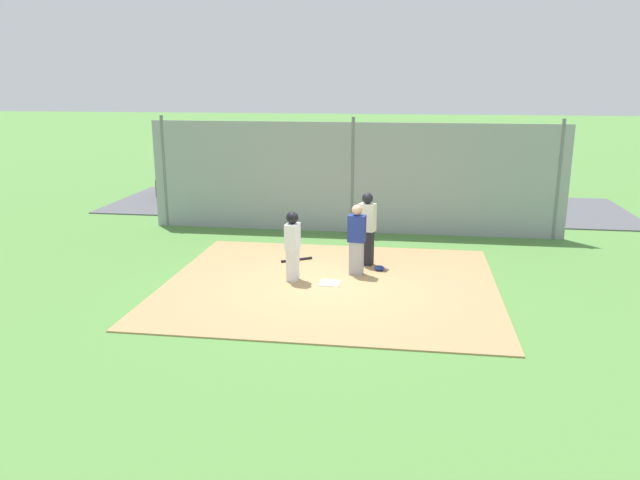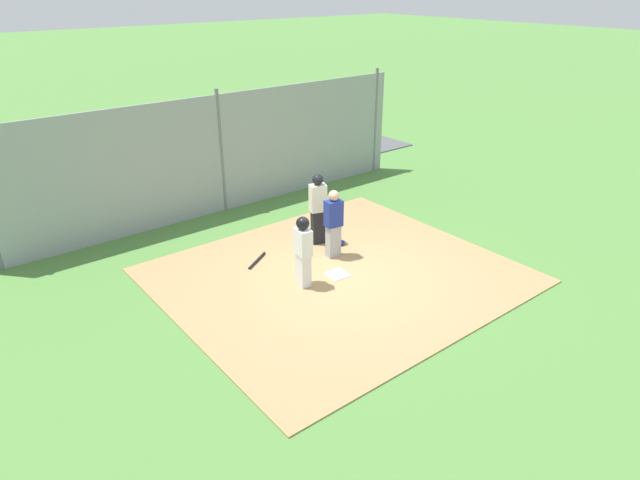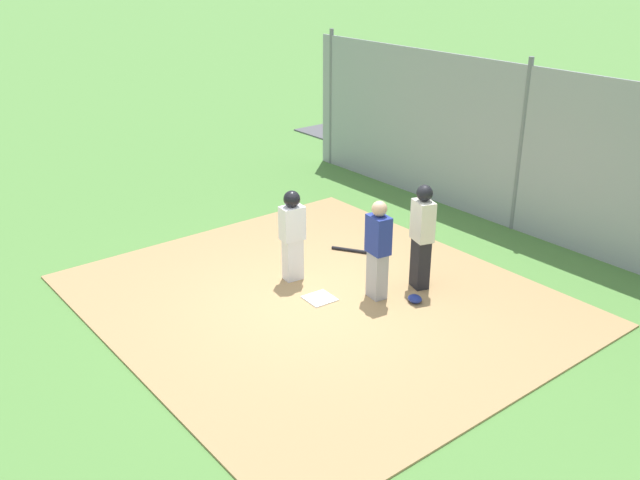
{
  "view_description": "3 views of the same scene",
  "coord_description": "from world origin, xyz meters",
  "px_view_note": "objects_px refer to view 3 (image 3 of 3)",
  "views": [
    {
      "loc": [
        -1.66,
        12.73,
        4.36
      ],
      "look_at": [
        0.4,
        -1.18,
        0.7
      ],
      "focal_mm": 34.61,
      "sensor_mm": 36.0,
      "label": 1
    },
    {
      "loc": [
        6.9,
        8.09,
        5.92
      ],
      "look_at": [
        0.04,
        -0.57,
        0.67
      ],
      "focal_mm": 31.09,
      "sensor_mm": 36.0,
      "label": 2
    },
    {
      "loc": [
        -7.66,
        6.09,
        5.25
      ],
      "look_at": [
        0.46,
        -0.38,
        0.8
      ],
      "focal_mm": 39.04,
      "sensor_mm": 36.0,
      "label": 3
    }
  ],
  "objects_px": {
    "umpire": "(422,235)",
    "parked_car_dark": "(454,117)",
    "home_plate": "(320,298)",
    "catcher_mask": "(415,299)",
    "catcher": "(378,248)",
    "parked_car_green": "(610,156)",
    "runner": "(292,230)",
    "baseball_bat": "(353,250)"
  },
  "relations": [
    {
      "from": "runner",
      "to": "baseball_bat",
      "type": "height_order",
      "value": "runner"
    },
    {
      "from": "home_plate",
      "to": "catcher_mask",
      "type": "distance_m",
      "value": 1.5
    },
    {
      "from": "home_plate",
      "to": "baseball_bat",
      "type": "height_order",
      "value": "baseball_bat"
    },
    {
      "from": "parked_car_dark",
      "to": "runner",
      "type": "bearing_deg",
      "value": 123.56
    },
    {
      "from": "umpire",
      "to": "baseball_bat",
      "type": "distance_m",
      "value": 1.94
    },
    {
      "from": "parked_car_dark",
      "to": "umpire",
      "type": "bearing_deg",
      "value": 135.31
    },
    {
      "from": "umpire",
      "to": "home_plate",
      "type": "bearing_deg",
      "value": -5.24
    },
    {
      "from": "runner",
      "to": "parked_car_green",
      "type": "bearing_deg",
      "value": 94.79
    },
    {
      "from": "catcher",
      "to": "parked_car_green",
      "type": "distance_m",
      "value": 8.47
    },
    {
      "from": "catcher_mask",
      "to": "catcher",
      "type": "bearing_deg",
      "value": 34.0
    },
    {
      "from": "catcher",
      "to": "parked_car_dark",
      "type": "bearing_deg",
      "value": -136.58
    },
    {
      "from": "runner",
      "to": "parked_car_dark",
      "type": "bearing_deg",
      "value": 123.77
    },
    {
      "from": "umpire",
      "to": "catcher_mask",
      "type": "distance_m",
      "value": 1.03
    },
    {
      "from": "umpire",
      "to": "parked_car_green",
      "type": "distance_m",
      "value": 7.71
    },
    {
      "from": "catcher",
      "to": "umpire",
      "type": "height_order",
      "value": "umpire"
    },
    {
      "from": "catcher_mask",
      "to": "parked_car_green",
      "type": "relative_size",
      "value": 0.06
    },
    {
      "from": "catcher",
      "to": "parked_car_dark",
      "type": "xyz_separation_m",
      "value": [
        5.97,
        -8.55,
        -0.26
      ]
    },
    {
      "from": "umpire",
      "to": "parked_car_dark",
      "type": "relative_size",
      "value": 0.4
    },
    {
      "from": "catcher",
      "to": "catcher_mask",
      "type": "height_order",
      "value": "catcher"
    },
    {
      "from": "umpire",
      "to": "parked_car_green",
      "type": "relative_size",
      "value": 0.42
    },
    {
      "from": "runner",
      "to": "parked_car_dark",
      "type": "distance_m",
      "value": 10.3
    },
    {
      "from": "baseball_bat",
      "to": "home_plate",
      "type": "bearing_deg",
      "value": 90.67
    },
    {
      "from": "umpire",
      "to": "catcher_mask",
      "type": "relative_size",
      "value": 7.33
    },
    {
      "from": "baseball_bat",
      "to": "parked_car_green",
      "type": "distance_m",
      "value": 7.6
    },
    {
      "from": "parked_car_dark",
      "to": "parked_car_green",
      "type": "bearing_deg",
      "value": -174.62
    },
    {
      "from": "catcher",
      "to": "parked_car_dark",
      "type": "height_order",
      "value": "catcher"
    },
    {
      "from": "catcher_mask",
      "to": "parked_car_green",
      "type": "xyz_separation_m",
      "value": [
        1.5,
        -8.06,
        0.52
      ]
    },
    {
      "from": "home_plate",
      "to": "parked_car_dark",
      "type": "relative_size",
      "value": 0.1
    },
    {
      "from": "catcher",
      "to": "runner",
      "type": "bearing_deg",
      "value": -55.66
    },
    {
      "from": "runner",
      "to": "catcher_mask",
      "type": "height_order",
      "value": "runner"
    },
    {
      "from": "home_plate",
      "to": "catcher_mask",
      "type": "xyz_separation_m",
      "value": [
        -1.02,
        -1.11,
        0.05
      ]
    },
    {
      "from": "baseball_bat",
      "to": "parked_car_dark",
      "type": "xyz_separation_m",
      "value": [
        4.41,
        -7.69,
        0.55
      ]
    },
    {
      "from": "home_plate",
      "to": "umpire",
      "type": "distance_m",
      "value": 1.93
    },
    {
      "from": "catcher_mask",
      "to": "parked_car_dark",
      "type": "height_order",
      "value": "parked_car_dark"
    },
    {
      "from": "baseball_bat",
      "to": "parked_car_green",
      "type": "relative_size",
      "value": 0.19
    },
    {
      "from": "umpire",
      "to": "parked_car_dark",
      "type": "bearing_deg",
      "value": -123.37
    },
    {
      "from": "home_plate",
      "to": "catcher",
      "type": "relative_size",
      "value": 0.27
    },
    {
      "from": "baseball_bat",
      "to": "catcher",
      "type": "bearing_deg",
      "value": 118.8
    },
    {
      "from": "umpire",
      "to": "catcher_mask",
      "type": "height_order",
      "value": "umpire"
    },
    {
      "from": "runner",
      "to": "baseball_bat",
      "type": "distance_m",
      "value": 1.75
    },
    {
      "from": "catcher",
      "to": "baseball_bat",
      "type": "relative_size",
      "value": 2.0
    },
    {
      "from": "umpire",
      "to": "baseball_bat",
      "type": "height_order",
      "value": "umpire"
    }
  ]
}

